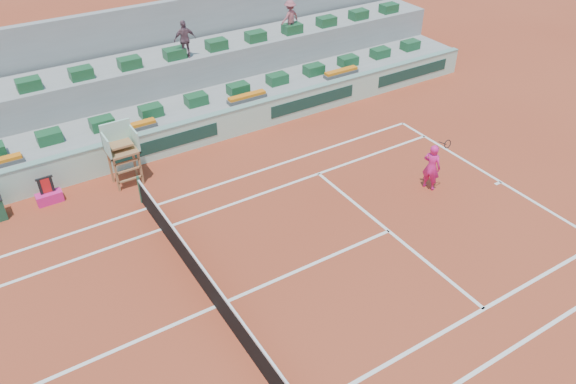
% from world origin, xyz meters
% --- Properties ---
extents(ground, '(90.00, 90.00, 0.00)m').
position_xyz_m(ground, '(0.00, 0.00, 0.00)').
color(ground, maroon).
rests_on(ground, ground).
extents(seating_tier_lower, '(36.00, 4.00, 1.20)m').
position_xyz_m(seating_tier_lower, '(0.00, 10.70, 0.60)').
color(seating_tier_lower, gray).
rests_on(seating_tier_lower, ground).
extents(seating_tier_upper, '(36.00, 2.40, 2.60)m').
position_xyz_m(seating_tier_upper, '(0.00, 12.30, 1.30)').
color(seating_tier_upper, gray).
rests_on(seating_tier_upper, ground).
extents(stadium_back_wall, '(36.00, 0.40, 4.40)m').
position_xyz_m(stadium_back_wall, '(0.00, 13.90, 2.20)').
color(stadium_back_wall, gray).
rests_on(stadium_back_wall, ground).
extents(player_bag, '(0.89, 0.40, 0.40)m').
position_xyz_m(player_bag, '(-2.77, 7.67, 0.20)').
color(player_bag, '#E31D7A').
rests_on(player_bag, ground).
extents(spectator_mid, '(0.99, 0.48, 1.63)m').
position_xyz_m(spectator_mid, '(4.46, 11.50, 3.42)').
color(spectator_mid, '#6B4752').
rests_on(spectator_mid, seating_tier_upper).
extents(spectator_right, '(1.10, 0.76, 1.55)m').
position_xyz_m(spectator_right, '(9.91, 11.75, 3.38)').
color(spectator_right, '#9C4E54').
rests_on(spectator_right, seating_tier_upper).
extents(court_lines, '(23.89, 11.09, 0.01)m').
position_xyz_m(court_lines, '(0.00, 0.00, 0.01)').
color(court_lines, silver).
rests_on(court_lines, ground).
extents(tennis_net, '(0.10, 11.97, 1.10)m').
position_xyz_m(tennis_net, '(0.00, 0.00, 0.53)').
color(tennis_net, black).
rests_on(tennis_net, ground).
extents(advertising_hoarding, '(36.00, 0.34, 1.26)m').
position_xyz_m(advertising_hoarding, '(0.02, 8.50, 0.63)').
color(advertising_hoarding, '#AAD6BC').
rests_on(advertising_hoarding, ground).
extents(umpire_chair, '(1.10, 0.90, 2.40)m').
position_xyz_m(umpire_chair, '(0.00, 7.50, 1.54)').
color(umpire_chair, '#905E36').
rests_on(umpire_chair, ground).
extents(seat_row_lower, '(32.90, 0.60, 0.44)m').
position_xyz_m(seat_row_lower, '(0.00, 9.80, 1.42)').
color(seat_row_lower, '#1A4F29').
rests_on(seat_row_lower, seating_tier_lower).
extents(seat_row_upper, '(32.90, 0.60, 0.44)m').
position_xyz_m(seat_row_upper, '(0.00, 11.70, 2.82)').
color(seat_row_upper, '#1A4F29').
rests_on(seat_row_upper, seating_tier_upper).
extents(flower_planters, '(26.80, 0.36, 0.28)m').
position_xyz_m(flower_planters, '(-1.50, 9.00, 1.33)').
color(flower_planters, '#4D4D4D').
rests_on(flower_planters, seating_tier_lower).
extents(towel_rack, '(0.58, 0.10, 1.03)m').
position_xyz_m(towel_rack, '(-2.76, 7.72, 0.60)').
color(towel_rack, black).
rests_on(towel_rack, ground).
extents(tennis_player, '(0.64, 0.95, 2.28)m').
position_xyz_m(tennis_player, '(9.31, 1.18, 0.92)').
color(tennis_player, '#E31D7A').
rests_on(tennis_player, ground).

